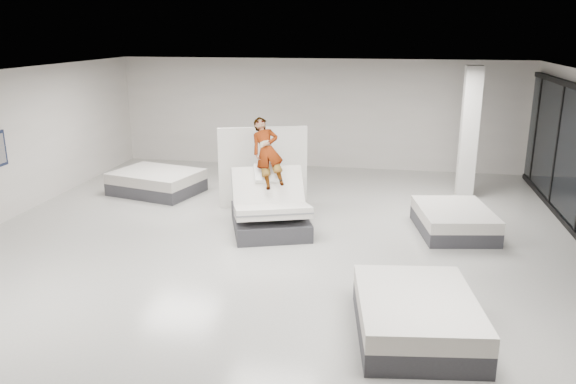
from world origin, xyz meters
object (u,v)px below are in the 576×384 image
object	(u,v)px
person	(267,167)
remote	(280,179)
column	(469,133)
flat_bed_right_near	(416,316)
divider_panel	(263,167)
flat_bed_right_far	(454,220)
flat_bed_left_far	(157,182)
hero_bed	(270,212)

from	to	relation	value
person	remote	size ratio (longest dim) A/B	11.26
person	column	world-z (taller)	column
person	flat_bed_right_near	world-z (taller)	person
person	divider_panel	world-z (taller)	divider_panel
column	person	bearing A→B (deg)	-146.35
divider_panel	column	size ratio (longest dim) A/B	0.64
remote	flat_bed_right_near	distance (m)	4.69
flat_bed_right_far	flat_bed_left_far	world-z (taller)	flat_bed_left_far
remote	divider_panel	world-z (taller)	divider_panel
hero_bed	flat_bed_right_far	xyz separation A→B (m)	(3.74, 0.52, -0.13)
flat_bed_right_far	flat_bed_left_far	bearing A→B (deg)	167.19
divider_panel	flat_bed_right_far	xyz separation A→B (m)	(4.23, -1.06, -0.68)
flat_bed_right_far	flat_bed_right_near	bearing A→B (deg)	-101.95
divider_panel	person	bearing A→B (deg)	-92.56
hero_bed	divider_panel	distance (m)	1.74
flat_bed_left_far	flat_bed_right_far	bearing A→B (deg)	-12.81
flat_bed_right_far	person	bearing A→B (deg)	-177.06
flat_bed_right_far	column	size ratio (longest dim) A/B	0.65
hero_bed	flat_bed_right_far	bearing A→B (deg)	7.93
person	remote	bearing A→B (deg)	-57.85
flat_bed_left_far	flat_bed_right_near	bearing A→B (deg)	-43.35
remote	flat_bed_right_far	world-z (taller)	remote
flat_bed_right_far	remote	bearing A→B (deg)	-172.63
flat_bed_left_far	hero_bed	bearing A→B (deg)	-32.22
divider_panel	flat_bed_left_far	bearing A→B (deg)	149.45
column	flat_bed_left_far	bearing A→B (deg)	-171.97
remote	column	distance (m)	5.15
flat_bed_right_far	flat_bed_right_near	size ratio (longest dim) A/B	0.92
remote	flat_bed_right_near	world-z (taller)	remote
remote	flat_bed_right_near	size ratio (longest dim) A/B	0.06
column	flat_bed_right_far	bearing A→B (deg)	-100.62
hero_bed	divider_panel	size ratio (longest dim) A/B	1.14
hero_bed	flat_bed_left_far	distance (m)	4.02
remote	column	size ratio (longest dim) A/B	0.04
flat_bed_right_near	flat_bed_left_far	distance (m)	8.57
flat_bed_right_near	column	world-z (taller)	column
flat_bed_left_far	column	distance (m)	7.83
person	flat_bed_right_near	xyz separation A→B (m)	(2.95, -4.06, -0.97)
divider_panel	flat_bed_right_near	size ratio (longest dim) A/B	0.91
hero_bed	remote	xyz separation A→B (m)	(0.21, 0.06, 0.69)
flat_bed_right_far	column	world-z (taller)	column
hero_bed	flat_bed_right_far	world-z (taller)	hero_bed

